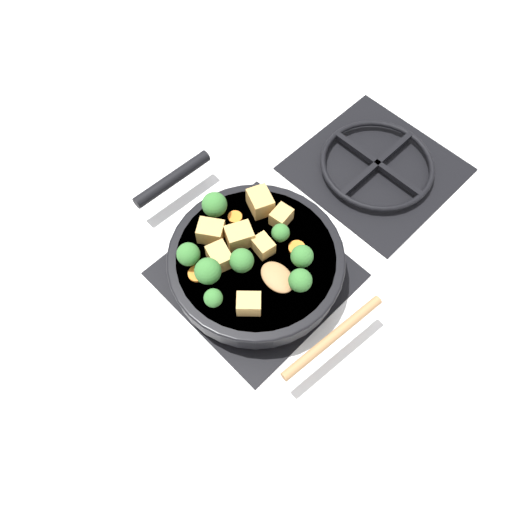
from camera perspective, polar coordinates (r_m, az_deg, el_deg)
name	(u,v)px	position (r m, az deg, el deg)	size (l,w,h in m)	color
ground_plane	(256,275)	(0.95, 0.00, -2.17)	(2.40, 2.40, 0.00)	white
front_burner_grate	(256,272)	(0.94, 0.00, -1.84)	(0.31, 0.31, 0.03)	black
rear_burner_grate	(376,166)	(1.11, 13.59, 9.95)	(0.31, 0.31, 0.03)	black
skillet_pan	(255,261)	(0.90, -0.12, -0.53)	(0.42, 0.32, 0.05)	black
wooden_spoon	(306,309)	(0.84, 5.79, -6.00)	(0.19, 0.21, 0.02)	#A87A4C
tofu_cube_center_large	(264,247)	(0.88, 0.92, 1.09)	(0.04, 0.03, 0.03)	tan
tofu_cube_near_handle	(249,304)	(0.83, -0.83, -5.48)	(0.04, 0.03, 0.03)	tan
tofu_cube_east_chunk	(219,257)	(0.87, -4.20, -0.09)	(0.04, 0.03, 0.03)	tan
tofu_cube_west_chunk	(211,232)	(0.89, -5.18, 2.79)	(0.05, 0.04, 0.04)	tan
tofu_cube_back_piece	(281,217)	(0.91, 2.90, 4.52)	(0.04, 0.03, 0.03)	tan
tofu_cube_front_piece	(260,202)	(0.92, 0.49, 6.20)	(0.05, 0.04, 0.04)	tan
tofu_cube_mid_small	(241,235)	(0.89, -1.70, 2.47)	(0.05, 0.04, 0.04)	tan
broccoli_floret_near_spoon	(281,233)	(0.88, 2.82, 2.66)	(0.03, 0.03, 0.04)	#709956
broccoli_floret_center_top	(302,256)	(0.86, 5.28, -0.04)	(0.04, 0.04, 0.05)	#709956
broccoli_floret_east_rim	(242,261)	(0.85, -1.57, -0.60)	(0.04, 0.04, 0.05)	#709956
broccoli_floret_west_rim	(300,281)	(0.84, 5.08, -2.81)	(0.04, 0.04, 0.05)	#709956
broccoli_floret_north_edge	(208,271)	(0.84, -5.52, -1.75)	(0.05, 0.05, 0.05)	#709956
broccoli_floret_south_cluster	(214,205)	(0.91, -4.77, 5.86)	(0.05, 0.05, 0.05)	#709956
broccoli_floret_mid_floret	(188,254)	(0.86, -7.74, 0.18)	(0.04, 0.04, 0.05)	#709956
broccoli_floret_small_inner	(213,298)	(0.83, -4.91, -4.83)	(0.03, 0.03, 0.04)	#709956
carrot_slice_orange_thin	(297,248)	(0.89, 4.70, 0.92)	(0.03, 0.03, 0.01)	orange
carrot_slice_near_center	(197,274)	(0.87, -6.77, -2.02)	(0.03, 0.03, 0.01)	orange
carrot_slice_edge_slice	(235,217)	(0.93, -2.42, 4.47)	(0.03, 0.03, 0.01)	orange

